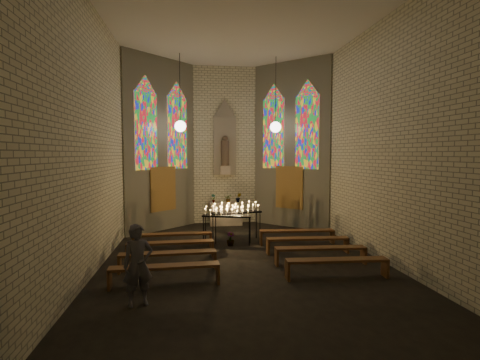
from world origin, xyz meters
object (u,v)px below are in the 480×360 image
Objects in this scene: visitor at (138,265)px; votive_stand_left at (227,213)px; altar at (226,214)px; aisle_flower_pot at (230,239)px; votive_stand_right at (237,210)px.

votive_stand_left is at bearing 46.38° from visitor.
altar is 8.89m from visitor.
altar is 3.01× the size of aisle_flower_pot.
visitor is (-2.30, -5.03, -0.23)m from votive_stand_left.
aisle_flower_pot is 1.17m from votive_stand_right.
visitor reaches higher than aisle_flower_pot.
altar is at bearing 54.08° from visitor.
visitor reaches higher than votive_stand_left.
visitor is (-2.69, -5.42, -0.28)m from votive_stand_right.
votive_stand_right is at bearing 58.79° from votive_stand_left.
aisle_flower_pot is at bearing 44.12° from visitor.
altar is 3.78m from aisle_flower_pot.
aisle_flower_pot is at bearing -126.92° from votive_stand_right.
visitor is at bearing -100.63° from votive_stand_left.
aisle_flower_pot is at bearing -58.64° from votive_stand_left.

